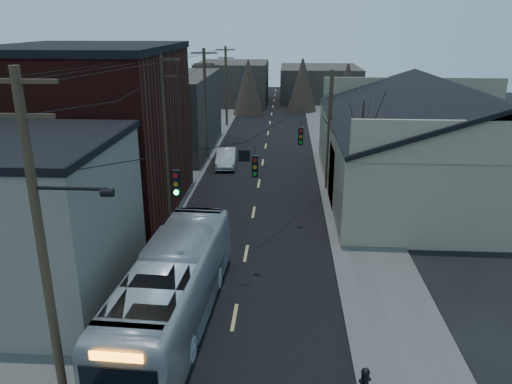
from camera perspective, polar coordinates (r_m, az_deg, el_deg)
road_surface at (r=41.37m, az=0.64°, el=2.67°), size 9.00×110.00×0.02m
sidewalk_left at (r=42.17m, az=-8.23°, el=2.86°), size 4.00×110.00×0.12m
sidewalk_right at (r=41.56m, az=9.63°, el=2.55°), size 4.00×110.00×0.12m
building_clapboard at (r=23.11m, az=-25.17°, el=-3.39°), size 8.00×8.00×7.00m
building_brick at (r=32.67m, az=-18.19°, el=6.37°), size 10.00×12.00×10.00m
building_left_far at (r=47.78m, az=-10.56°, el=8.86°), size 9.00×14.00×7.00m
warehouse at (r=37.45m, az=20.57°, el=3.98°), size 16.16×20.60×7.73m
building_far_left at (r=75.59m, az=-2.62°, el=12.35°), size 10.00×12.00×6.00m
building_far_right at (r=80.35m, az=7.24°, el=12.26°), size 12.00×14.00×5.00m
bare_tree at (r=31.06m, az=11.79°, el=3.64°), size 0.40×0.40×7.20m
utility_lines at (r=34.83m, az=-5.00°, el=7.89°), size 11.24×45.28×10.50m
bus at (r=20.25m, az=-9.50°, el=-10.83°), size 3.27×11.64×3.21m
parked_car at (r=42.00m, az=-3.42°, el=3.92°), size 1.84×4.58×1.48m
fire_hydrant at (r=17.66m, az=12.35°, el=-20.10°), size 0.41×0.29×0.84m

